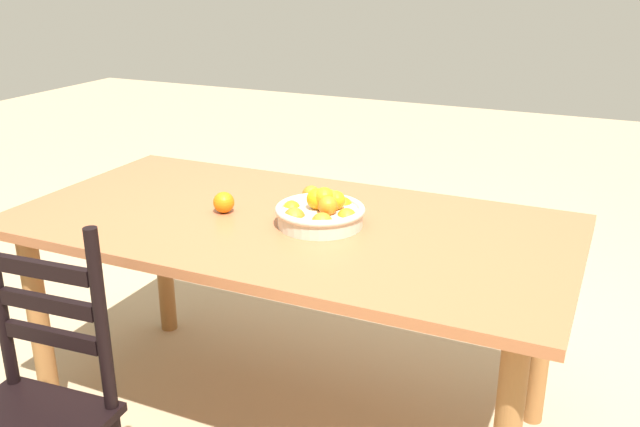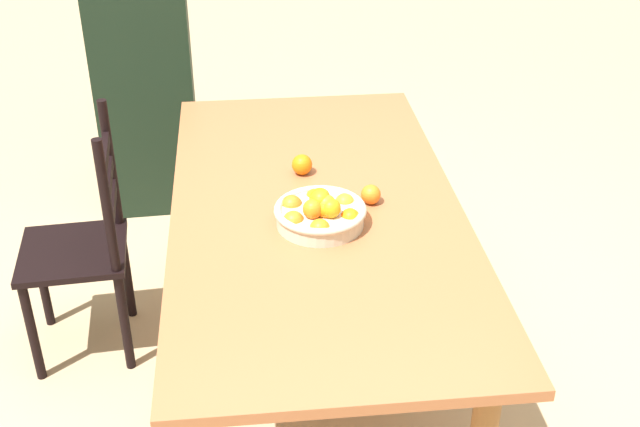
# 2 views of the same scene
# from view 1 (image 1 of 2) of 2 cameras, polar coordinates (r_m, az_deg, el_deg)

# --- Properties ---
(ground_plane) EXTENTS (12.00, 12.00, 0.00)m
(ground_plane) POSITION_cam_1_polar(r_m,az_deg,el_deg) (2.65, -2.37, -16.47)
(ground_plane) COLOR tan
(dining_table) EXTENTS (1.85, 0.95, 0.78)m
(dining_table) POSITION_cam_1_polar(r_m,az_deg,el_deg) (2.31, -2.61, -2.79)
(dining_table) COLOR #9E5C38
(dining_table) RESTS_ON ground
(chair_near_window) EXTENTS (0.42, 0.42, 0.97)m
(chair_near_window) POSITION_cam_1_polar(r_m,az_deg,el_deg) (2.03, -22.88, -15.33)
(chair_near_window) COLOR black
(chair_near_window) RESTS_ON ground
(fruit_bowl) EXTENTS (0.29, 0.29, 0.13)m
(fruit_bowl) POSITION_cam_1_polar(r_m,az_deg,el_deg) (2.21, 0.07, 0.15)
(fruit_bowl) COLOR beige
(fruit_bowl) RESTS_ON dining_table
(orange_loose_0) EXTENTS (0.07, 0.07, 0.07)m
(orange_loose_0) POSITION_cam_1_polar(r_m,az_deg,el_deg) (2.35, -7.97, 0.92)
(orange_loose_0) COLOR orange
(orange_loose_0) RESTS_ON dining_table
(orange_loose_1) EXTENTS (0.07, 0.07, 0.07)m
(orange_loose_1) POSITION_cam_1_polar(r_m,az_deg,el_deg) (2.42, -0.70, 1.56)
(orange_loose_1) COLOR orange
(orange_loose_1) RESTS_ON dining_table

